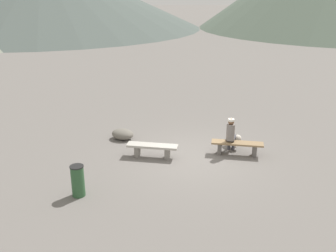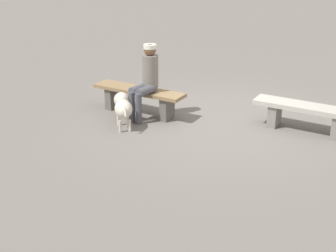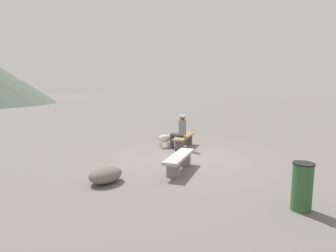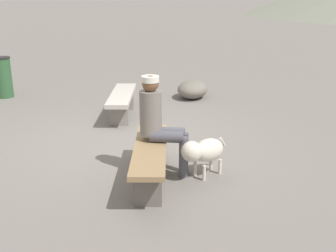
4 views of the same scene
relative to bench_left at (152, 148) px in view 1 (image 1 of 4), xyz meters
name	(u,v)px [view 1 (image 1 of 4)]	position (x,y,z in m)	size (l,w,h in m)	color
ground	(195,158)	(1.45, -0.05, -0.35)	(210.00, 210.00, 0.06)	slate
bench_left	(152,148)	(0.00, 0.00, 0.00)	(1.78, 0.76, 0.46)	gray
bench_right	(237,146)	(2.93, 0.06, 0.01)	(1.81, 0.76, 0.47)	#605B56
seated_person	(231,133)	(2.71, 0.22, 0.42)	(0.43, 0.63, 1.31)	slate
dog	(234,138)	(2.94, 0.75, 0.04)	(0.52, 0.69, 0.54)	beige
trash_bin	(78,181)	(-2.07, -2.47, 0.13)	(0.38, 0.38, 0.91)	#2D5633
boulder	(123,134)	(-1.13, 1.70, -0.13)	(0.87, 0.66, 0.40)	#6B665B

